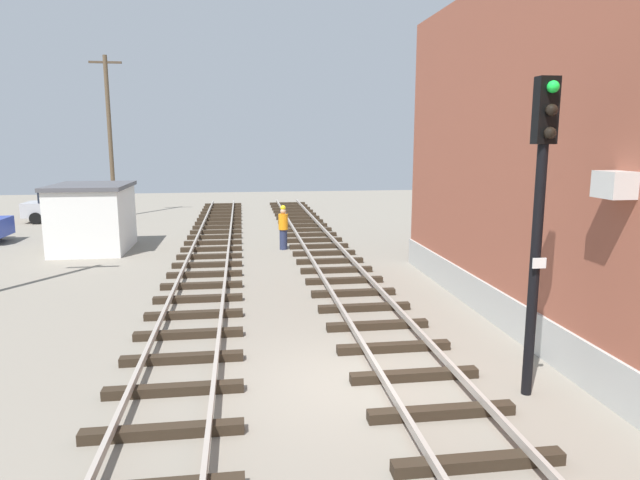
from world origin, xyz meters
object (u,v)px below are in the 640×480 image
object	(u,v)px
utility_pole_far	(110,135)
track_worker_foreground	(283,228)
signal_mast	(540,203)
control_hut	(92,217)
parked_car_silver	(65,206)

from	to	relation	value
utility_pole_far	track_worker_foreground	xyz separation A→B (m)	(9.18, -11.22, -3.91)
signal_mast	control_hut	bearing A→B (deg)	126.54
control_hut	track_worker_foreground	xyz separation A→B (m)	(7.82, -0.89, -0.46)
signal_mast	parked_car_silver	xyz separation A→B (m)	(-14.91, 24.10, -2.59)
parked_car_silver	track_worker_foreground	xyz separation A→B (m)	(11.57, -9.93, 0.03)
control_hut	utility_pole_far	xyz separation A→B (m)	(-1.35, 10.33, 3.45)
parked_car_silver	utility_pole_far	distance (m)	4.78
parked_car_silver	track_worker_foreground	size ratio (longest dim) A/B	2.25
signal_mast	control_hut	world-z (taller)	signal_mast
parked_car_silver	track_worker_foreground	world-z (taller)	track_worker_foreground
track_worker_foreground	signal_mast	bearing A→B (deg)	-76.74
control_hut	track_worker_foreground	world-z (taller)	control_hut
signal_mast	parked_car_silver	distance (m)	28.46
control_hut	signal_mast	bearing A→B (deg)	-53.46
track_worker_foreground	control_hut	bearing A→B (deg)	173.51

